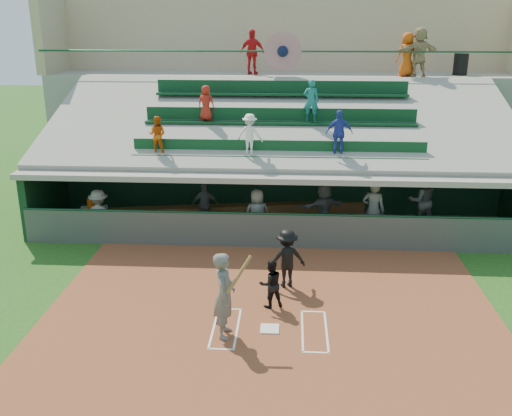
# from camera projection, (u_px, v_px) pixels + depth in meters

# --- Properties ---
(ground) EXTENTS (100.00, 100.00, 0.00)m
(ground) POSITION_uv_depth(u_px,v_px,m) (270.00, 330.00, 13.13)
(ground) COLOR #204D15
(ground) RESTS_ON ground
(dirt_slab) EXTENTS (11.00, 9.00, 0.02)m
(dirt_slab) POSITION_uv_depth(u_px,v_px,m) (271.00, 319.00, 13.60)
(dirt_slab) COLOR brown
(dirt_slab) RESTS_ON ground
(home_plate) EXTENTS (0.43, 0.43, 0.03)m
(home_plate) POSITION_uv_depth(u_px,v_px,m) (270.00, 329.00, 13.12)
(home_plate) COLOR white
(home_plate) RESTS_ON dirt_slab
(batters_box_chalk) EXTENTS (2.65, 1.85, 0.01)m
(batters_box_chalk) POSITION_uv_depth(u_px,v_px,m) (270.00, 329.00, 13.13)
(batters_box_chalk) COLOR white
(batters_box_chalk) RESTS_ON dirt_slab
(dugout_floor) EXTENTS (16.00, 3.50, 0.04)m
(dugout_floor) POSITION_uv_depth(u_px,v_px,m) (278.00, 228.00, 19.52)
(dugout_floor) COLOR gray
(dugout_floor) RESTS_ON ground
(concourse_slab) EXTENTS (20.00, 3.00, 4.60)m
(concourse_slab) POSITION_uv_depth(u_px,v_px,m) (282.00, 127.00, 25.20)
(concourse_slab) COLOR gray
(concourse_slab) RESTS_ON ground
(grandstand) EXTENTS (20.40, 10.40, 7.80)m
(grandstand) POSITION_uv_depth(u_px,v_px,m) (281.00, 141.00, 22.38)
(grandstand) COLOR #494E49
(grandstand) RESTS_ON ground
(batter_at_plate) EXTENTS (0.87, 0.78, 2.00)m
(batter_at_plate) POSITION_uv_depth(u_px,v_px,m) (225.00, 295.00, 12.59)
(batter_at_plate) COLOR #535550
(batter_at_plate) RESTS_ON dirt_slab
(catcher) EXTENTS (0.74, 0.66, 1.24)m
(catcher) POSITION_uv_depth(u_px,v_px,m) (271.00, 284.00, 13.99)
(catcher) COLOR black
(catcher) RESTS_ON dirt_slab
(home_umpire) EXTENTS (1.15, 0.86, 1.59)m
(home_umpire) POSITION_uv_depth(u_px,v_px,m) (287.00, 258.00, 15.03)
(home_umpire) COLOR black
(home_umpire) RESTS_ON dirt_slab
(dugout_bench) EXTENTS (14.74, 3.10, 0.45)m
(dugout_bench) POSITION_uv_depth(u_px,v_px,m) (279.00, 209.00, 20.66)
(dugout_bench) COLOR olive
(dugout_bench) RESTS_ON dugout_floor
(white_table) EXTENTS (1.00, 0.84, 0.76)m
(white_table) POSITION_uv_depth(u_px,v_px,m) (95.00, 219.00, 19.19)
(white_table) COLOR white
(white_table) RESTS_ON dugout_floor
(water_cooler) EXTENTS (0.36, 0.36, 0.36)m
(water_cooler) POSITION_uv_depth(u_px,v_px,m) (93.00, 204.00, 18.96)
(water_cooler) COLOR #CB4D0B
(water_cooler) RESTS_ON white_table
(dugout_player_a) EXTENTS (1.12, 0.68, 1.68)m
(dugout_player_a) POSITION_uv_depth(u_px,v_px,m) (99.00, 215.00, 18.13)
(dugout_player_a) COLOR #545651
(dugout_player_a) RESTS_ON dugout_floor
(dugout_player_b) EXTENTS (0.94, 0.45, 1.56)m
(dugout_player_b) POSITION_uv_depth(u_px,v_px,m) (205.00, 205.00, 19.34)
(dugout_player_b) COLOR #555853
(dugout_player_b) RESTS_ON dugout_floor
(dugout_player_c) EXTENTS (0.94, 0.75, 1.69)m
(dugout_player_c) POSITION_uv_depth(u_px,v_px,m) (257.00, 215.00, 18.18)
(dugout_player_c) COLOR #5A5C57
(dugout_player_c) RESTS_ON dugout_floor
(dugout_player_d) EXTENTS (1.67, 1.11, 1.72)m
(dugout_player_d) POSITION_uv_depth(u_px,v_px,m) (324.00, 208.00, 18.75)
(dugout_player_d) COLOR #545752
(dugout_player_d) RESTS_ON dugout_floor
(dugout_player_e) EXTENTS (0.82, 0.66, 1.98)m
(dugout_player_e) POSITION_uv_depth(u_px,v_px,m) (373.00, 211.00, 18.12)
(dugout_player_e) COLOR #5B5E58
(dugout_player_e) RESTS_ON dugout_floor
(dugout_player_f) EXTENTS (1.02, 0.83, 1.93)m
(dugout_player_f) POSITION_uv_depth(u_px,v_px,m) (422.00, 201.00, 19.19)
(dugout_player_f) COLOR #5E615C
(dugout_player_f) RESTS_ON dugout_floor
(trash_bin) EXTENTS (0.58, 0.58, 0.87)m
(trash_bin) POSITION_uv_depth(u_px,v_px,m) (461.00, 64.00, 23.65)
(trash_bin) COLOR black
(trash_bin) RESTS_ON concourse_slab
(concourse_staff_a) EXTENTS (1.15, 0.74, 1.83)m
(concourse_staff_a) POSITION_uv_depth(u_px,v_px,m) (253.00, 52.00, 23.75)
(concourse_staff_a) COLOR red
(concourse_staff_a) RESTS_ON concourse_slab
(concourse_staff_b) EXTENTS (0.98, 0.81, 1.73)m
(concourse_staff_b) POSITION_uv_depth(u_px,v_px,m) (407.00, 54.00, 22.96)
(concourse_staff_b) COLOR #CC4B0C
(concourse_staff_b) RESTS_ON concourse_slab
(concourse_staff_c) EXTENTS (1.89, 1.20, 1.94)m
(concourse_staff_c) POSITION_uv_depth(u_px,v_px,m) (419.00, 52.00, 22.82)
(concourse_staff_c) COLOR tan
(concourse_staff_c) RESTS_ON concourse_slab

